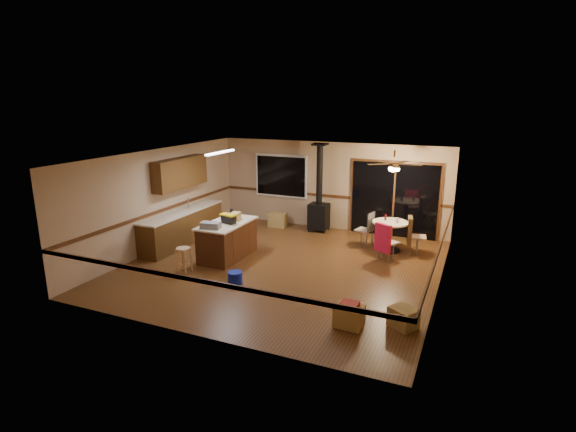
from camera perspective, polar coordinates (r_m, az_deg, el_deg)
The scene contains 35 objects.
floor at distance 10.68m, azimuth -0.64°, elevation -6.36°, with size 7.00×7.00×0.00m, color #553217.
ceiling at distance 10.03m, azimuth -0.69°, elevation 7.62°, with size 7.00×7.00×0.00m, color silver.
wall_back at distance 13.47m, azimuth 5.44°, elevation 3.82°, with size 7.00×7.00×0.00m, color tan.
wall_front at distance 7.37m, azimuth -11.91°, elevation -5.83°, with size 7.00×7.00×0.00m, color tan.
wall_left at distance 12.10m, azimuth -15.99°, elevation 2.04°, with size 7.00×7.00×0.00m, color tan.
wall_right at distance 9.45m, azimuth 19.09°, elevation -1.71°, with size 7.00×7.00×0.00m, color tan.
chair_rail at distance 10.36m, azimuth -0.66°, elevation -1.19°, with size 7.00×7.00×0.08m, color #482712, non-canonical shape.
window at distance 13.96m, azimuth -0.88°, elevation 5.11°, with size 1.72×0.10×1.32m, color black.
sliding_door at distance 13.03m, azimuth 13.31°, elevation 1.98°, with size 2.52×0.10×2.10m, color black.
lower_cabinets at distance 12.51m, azimuth -13.20°, elevation -1.48°, with size 0.60×3.00×0.86m, color #503114.
countertop at distance 12.39m, azimuth -13.32°, elevation 0.52°, with size 0.64×3.04×0.04m, color beige.
upper_cabinets at distance 12.42m, azimuth -13.52°, elevation 5.35°, with size 0.35×2.00×0.80m, color #503114.
kitchen_island at distance 11.19m, azimuth -7.69°, elevation -3.03°, with size 0.88×1.68×0.90m.
wood_stove at distance 13.24m, azimuth 3.95°, elevation 1.13°, with size 0.55×0.50×2.52m.
ceiling_fan at distance 11.48m, azimuth 13.29°, elevation 6.20°, with size 0.24×0.24×0.55m.
fluorescent_strip at distance 11.14m, azimuth -8.60°, elevation 7.98°, with size 0.10×1.20×0.04m, color white.
toolbox_grey at distance 10.63m, azimuth -9.81°, elevation -1.16°, with size 0.46×0.25×0.14m, color slate.
toolbox_black at distance 10.97m, azimuth -7.57°, elevation -0.42°, with size 0.35×0.18×0.19m, color black.
toolbox_yellow_lid at distance 10.94m, azimuth -7.59°, elevation 0.14°, with size 0.41×0.21×0.03m, color gold.
box_on_island at distance 11.25m, azimuth -6.68°, elevation -0.02°, with size 0.21×0.28×0.19m, color olive.
bottle_dark at distance 11.38m, azimuth -7.18°, elevation 0.33°, with size 0.08×0.08×0.26m, color black.
bottle_pink at distance 11.08m, azimuth -7.61°, elevation -0.18°, with size 0.07×0.07×0.23m, color #D84C8C.
bottle_white at distance 11.48m, azimuth -7.13°, elevation 0.21°, with size 0.06×0.06×0.17m, color white.
bar_stool at distance 10.49m, azimuth -13.10°, elevation -5.46°, with size 0.32×0.32×0.58m, color tan.
blue_bucket at distance 9.74m, azimuth -6.74°, elevation -7.79°, with size 0.31×0.31×0.26m, color #0B1AA0.
dining_table at distance 11.84m, azimuth 12.81°, elevation -1.86°, with size 0.92×0.92×0.78m.
glass_red at distance 11.88m, azimuth 12.28°, elevation -0.17°, with size 0.06×0.06×0.15m, color #590C14.
glass_cream at distance 11.68m, azimuth 13.72°, elevation -0.53°, with size 0.06×0.06×0.14m, color beige.
chair_left at distance 12.01m, azimuth 10.11°, elevation -1.20°, with size 0.48×0.48×0.51m.
chair_near at distance 11.01m, azimuth 12.04°, elevation -2.74°, with size 0.59×0.60×0.70m.
chair_right at distance 11.76m, azimuth 15.33°, elevation -1.81°, with size 0.53×0.50×0.70m.
box_under_window at distance 13.81m, azimuth -1.32°, elevation -0.51°, with size 0.51×0.41×0.41m, color olive.
box_corner_a at distance 8.05m, azimuth 7.77°, elevation -12.49°, with size 0.48×0.40×0.36m, color olive.
box_corner_b at distance 8.19m, azimuth 14.44°, elevation -12.38°, with size 0.44×0.38×0.36m, color olive.
box_small_red at distance 7.95m, azimuth 7.82°, elevation -11.06°, with size 0.31×0.26×0.08m, color maroon.
Camera 1 is at (4.07, -9.08, 3.86)m, focal length 28.00 mm.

